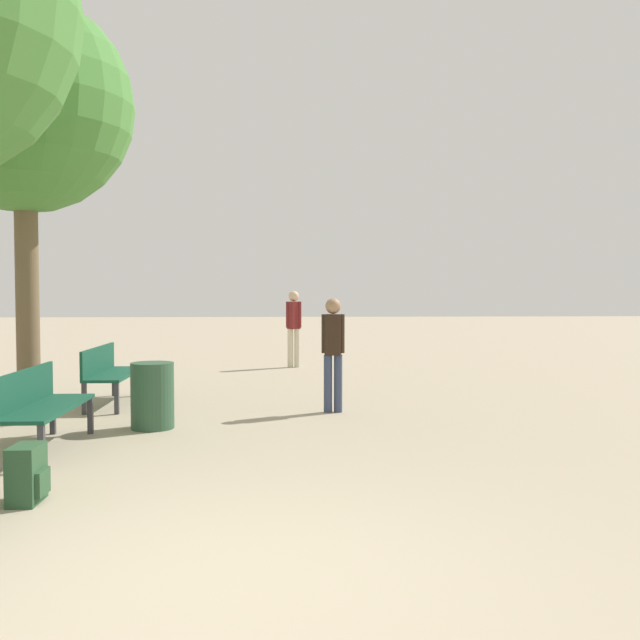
# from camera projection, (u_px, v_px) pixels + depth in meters

# --- Properties ---
(ground_plane) EXTENTS (80.00, 80.00, 0.00)m
(ground_plane) POSITION_uv_depth(u_px,v_px,m) (197.00, 579.00, 4.28)
(ground_plane) COLOR tan
(bench_row_1) EXTENTS (0.54, 1.81, 0.87)m
(bench_row_1) POSITION_uv_depth(u_px,v_px,m) (38.00, 402.00, 7.67)
(bench_row_1) COLOR #144733
(bench_row_1) RESTS_ON ground_plane
(bench_row_2) EXTENTS (0.54, 1.81, 0.87)m
(bench_row_2) POSITION_uv_depth(u_px,v_px,m) (109.00, 370.00, 10.72)
(bench_row_2) COLOR #144733
(bench_row_2) RESTS_ON ground_plane
(tree_row_1) EXTENTS (2.77, 2.77, 5.49)m
(tree_row_1) POSITION_uv_depth(u_px,v_px,m) (24.00, 107.00, 9.12)
(tree_row_1) COLOR brown
(tree_row_1) RESTS_ON ground_plane
(backpack) EXTENTS (0.26, 0.38, 0.47)m
(backpack) POSITION_uv_depth(u_px,v_px,m) (27.00, 474.00, 5.79)
(backpack) COLOR #284C2D
(backpack) RESTS_ON ground_plane
(pedestrian_near) EXTENTS (0.33, 0.22, 1.61)m
(pedestrian_near) POSITION_uv_depth(u_px,v_px,m) (333.00, 347.00, 10.02)
(pedestrian_near) COLOR #384260
(pedestrian_near) RESTS_ON ground_plane
(pedestrian_mid) EXTENTS (0.34, 0.30, 1.70)m
(pedestrian_mid) POSITION_uv_depth(u_px,v_px,m) (294.00, 324.00, 15.79)
(pedestrian_mid) COLOR beige
(pedestrian_mid) RESTS_ON ground_plane
(trash_bin) EXTENTS (0.53, 0.53, 0.82)m
(trash_bin) POSITION_uv_depth(u_px,v_px,m) (152.00, 396.00, 8.88)
(trash_bin) COLOR #2D5138
(trash_bin) RESTS_ON ground_plane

